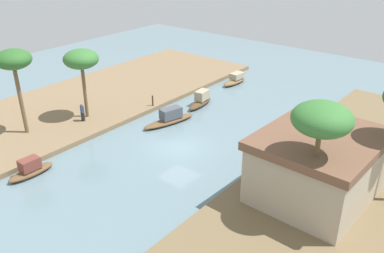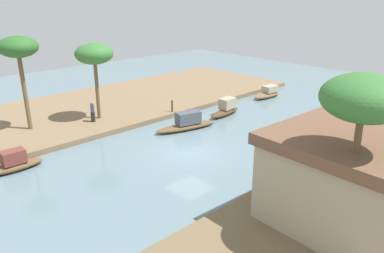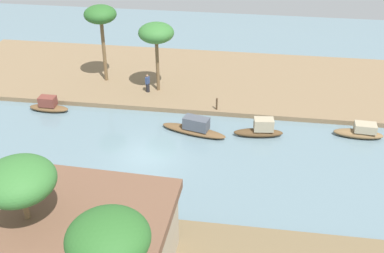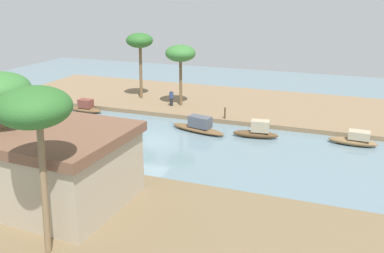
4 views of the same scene
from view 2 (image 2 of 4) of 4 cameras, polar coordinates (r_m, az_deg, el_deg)
name	(u,v)px [view 2 (image 2 of 4)]	position (r m, az deg, el deg)	size (l,w,h in m)	color
river_water	(190,153)	(24.66, -0.25, -3.96)	(64.82, 64.82, 0.00)	slate
riverbank_left	(92,109)	(34.22, -14.70, 2.55)	(39.90, 12.51, 0.38)	#846B4C
sampan_open_hull	(187,123)	(28.60, -0.79, 0.47)	(5.06, 2.27, 1.35)	brown
sampan_midstream	(14,163)	(24.45, -24.90, -4.97)	(3.23, 1.09, 1.24)	brown
sampan_near_left_bank	(268,93)	(38.00, 11.24, 4.89)	(3.54, 1.24, 1.14)	brown
sampan_with_tall_canopy	(226,109)	(32.03, 5.03, 2.61)	(3.63, 1.31, 1.42)	brown
person_on_near_bank	(93,113)	(30.05, -14.56, 1.98)	(0.40, 0.43, 1.56)	#232328
mooring_post	(172,106)	(31.56, -2.98, 3.05)	(0.14, 0.14, 0.98)	#4C3823
palm_tree_left_near	(94,55)	(29.86, -14.35, 10.30)	(2.85, 2.85, 5.81)	brown
palm_tree_left_far	(18,49)	(28.97, -24.44, 10.48)	(2.68, 2.68, 6.62)	brown
palm_tree_right_tall	(365,100)	(14.50, 24.29, 3.64)	(3.08, 3.08, 6.85)	brown
riverside_building	(358,174)	(18.10, 23.46, -6.52)	(7.66, 6.49, 3.98)	tan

